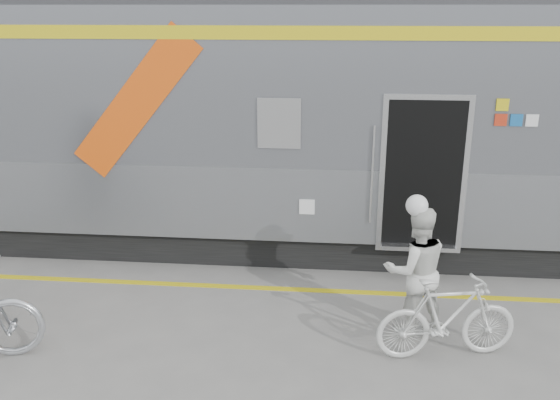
# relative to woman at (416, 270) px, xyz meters

# --- Properties ---
(ground) EXTENTS (90.00, 90.00, 0.00)m
(ground) POSITION_rel_woman_xyz_m (-2.04, -1.22, -0.80)
(ground) COLOR slate
(ground) RESTS_ON ground
(train) EXTENTS (24.00, 3.17, 4.10)m
(train) POSITION_rel_woman_xyz_m (-1.97, 2.98, 1.26)
(train) COLOR black
(train) RESTS_ON ground
(safety_strip) EXTENTS (24.00, 0.12, 0.01)m
(safety_strip) POSITION_rel_woman_xyz_m (-2.04, 0.93, -0.79)
(safety_strip) COLOR gold
(safety_strip) RESTS_ON ground
(woman) EXTENTS (0.88, 0.75, 1.59)m
(woman) POSITION_rel_woman_xyz_m (0.00, 0.00, 0.00)
(woman) COLOR silver
(woman) RESTS_ON ground
(bicycle_right) EXTENTS (1.67, 0.77, 0.97)m
(bicycle_right) POSITION_rel_woman_xyz_m (0.30, -0.55, -0.31)
(bicycle_right) COLOR silver
(bicycle_right) RESTS_ON ground
(helmet_woman) EXTENTS (0.25, 0.25, 0.25)m
(helmet_woman) POSITION_rel_woman_xyz_m (0.00, 0.00, 0.92)
(helmet_woman) COLOR white
(helmet_woman) RESTS_ON woman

